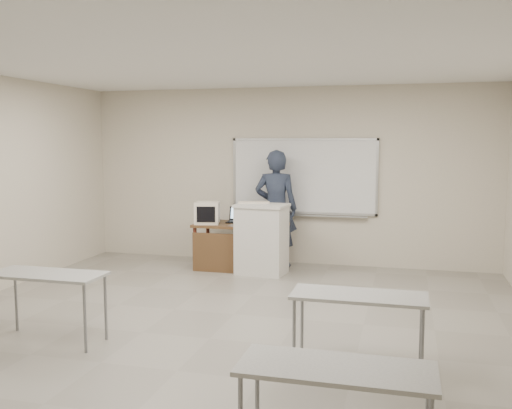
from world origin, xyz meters
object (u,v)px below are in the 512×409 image
(whiteboard, at_px, (304,177))
(laptop, at_px, (238,219))
(crt_monitor, at_px, (207,213))
(presenter, at_px, (276,208))
(podium, at_px, (262,239))
(mouse, at_px, (253,223))
(keyboard, at_px, (254,203))
(instructor_desk, at_px, (239,237))

(whiteboard, distance_m, laptop, 1.32)
(crt_monitor, height_order, presenter, presenter)
(podium, height_order, presenter, presenter)
(crt_monitor, relative_size, mouse, 4.33)
(podium, height_order, laptop, podium)
(whiteboard, distance_m, keyboard, 1.12)
(laptop, distance_m, mouse, 0.33)
(crt_monitor, distance_m, presenter, 1.15)
(presenter, bearing_deg, podium, 78.50)
(crt_monitor, xyz_separation_m, presenter, (1.05, 0.48, 0.05))
(whiteboard, xyz_separation_m, mouse, (-0.71, -0.65, -0.71))
(podium, distance_m, laptop, 0.70)
(crt_monitor, relative_size, laptop, 1.28)
(whiteboard, height_order, laptop, whiteboard)
(whiteboard, xyz_separation_m, crt_monitor, (-1.46, -0.78, -0.55))
(instructor_desk, relative_size, crt_monitor, 3.43)
(instructor_desk, height_order, mouse, mouse)
(podium, xyz_separation_m, laptop, (-0.51, 0.40, 0.25))
(keyboard, bearing_deg, laptop, 119.17)
(whiteboard, relative_size, crt_monitor, 5.67)
(mouse, bearing_deg, presenter, 39.22)
(keyboard, bearing_deg, podium, -46.71)
(podium, relative_size, mouse, 10.97)
(keyboard, bearing_deg, mouse, 88.33)
(whiteboard, height_order, podium, whiteboard)
(crt_monitor, height_order, mouse, crt_monitor)
(instructor_desk, bearing_deg, whiteboard, 40.42)
(crt_monitor, xyz_separation_m, mouse, (0.75, 0.13, -0.16))
(mouse, distance_m, keyboard, 0.40)
(instructor_desk, bearing_deg, crt_monitor, 179.62)
(keyboard, bearing_deg, instructor_desk, 149.10)
(mouse, bearing_deg, podium, -62.25)
(laptop, bearing_deg, whiteboard, 24.69)
(podium, bearing_deg, keyboard, 157.29)
(whiteboard, xyz_separation_m, keyboard, (-0.65, -0.84, -0.36))
(podium, relative_size, laptop, 3.25)
(crt_monitor, height_order, keyboard, keyboard)
(keyboard, distance_m, presenter, 0.60)
(crt_monitor, bearing_deg, instructor_desk, -13.03)
(podium, bearing_deg, instructor_desk, 166.92)
(whiteboard, bearing_deg, podium, -118.63)
(crt_monitor, bearing_deg, whiteboard, 15.22)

